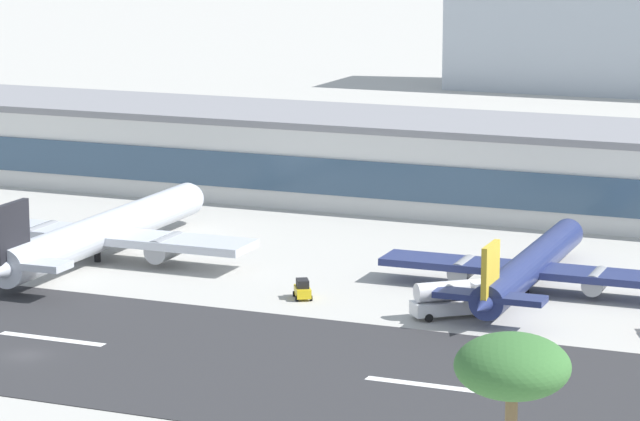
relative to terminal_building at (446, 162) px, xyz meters
name	(u,v)px	position (x,y,z in m)	size (l,w,h in m)	color
ground_plane	(26,356)	(-13.33, -89.43, -6.25)	(1400.00, 1400.00, 0.00)	#B2AFA8
runway_strip	(58,340)	(-13.33, -83.43, -6.21)	(800.00, 35.32, 0.08)	#2D2D30
runway_centreline_dash_4	(52,339)	(-14.10, -83.43, -6.16)	(12.00, 1.20, 0.01)	white
runway_centreline_dash_5	(428,385)	(25.95, -83.43, -6.16)	(12.00, 1.20, 0.01)	white
terminal_building	(446,162)	(0.00, 0.00, 0.00)	(212.51, 24.47, 12.49)	silver
airliner_black_tail_gate_0	(98,234)	(-27.73, -51.10, -2.84)	(39.32, 51.16, 10.68)	silver
airliner_gold_tail_gate_1	(527,269)	(25.00, -46.27, -3.42)	(34.42, 42.47, 8.86)	navy
service_fuel_truck_0	(451,298)	(20.33, -59.47, -4.22)	(8.18, 7.46, 3.95)	white
service_baggage_tug_1	(303,289)	(2.65, -58.34, -5.20)	(3.06, 3.57, 2.20)	gold
palm_tree_0	(512,371)	(45.23, -124.36, 8.98)	(7.24, 7.24, 17.55)	brown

